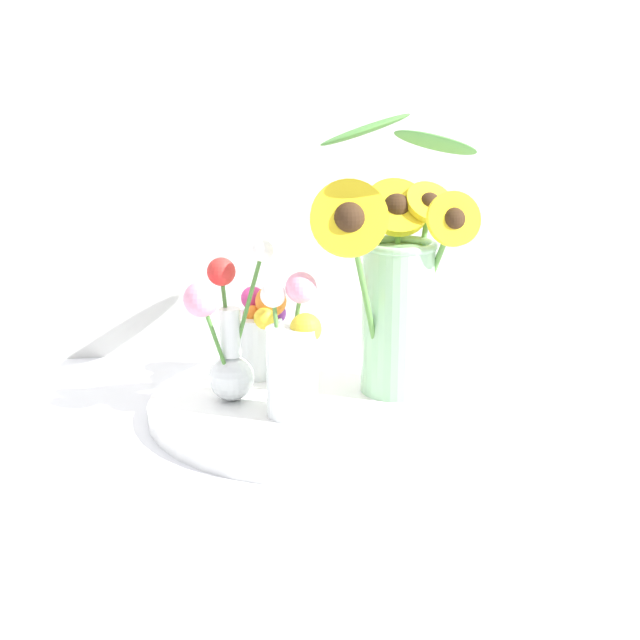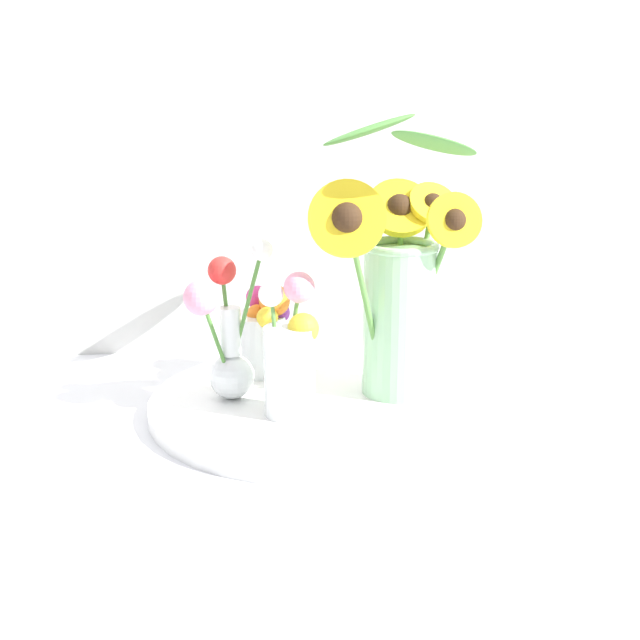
# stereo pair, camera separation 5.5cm
# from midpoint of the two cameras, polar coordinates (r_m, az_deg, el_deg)

# --- Properties ---
(ground_plane) EXTENTS (6.00, 6.00, 0.00)m
(ground_plane) POSITION_cam_midpoint_polar(r_m,az_deg,el_deg) (1.04, 2.84, -7.75)
(ground_plane) COLOR silver
(serving_tray) EXTENTS (0.43, 0.43, 0.02)m
(serving_tray) POSITION_cam_midpoint_polar(r_m,az_deg,el_deg) (1.12, 1.42, -5.44)
(serving_tray) COLOR white
(serving_tray) RESTS_ON ground_plane
(mason_jar_sunflowers) EXTENTS (0.22, 0.23, 0.35)m
(mason_jar_sunflowers) POSITION_cam_midpoint_polar(r_m,az_deg,el_deg) (1.10, 6.42, 2.00)
(mason_jar_sunflowers) COLOR #99CC9E
(mason_jar_sunflowers) RESTS_ON serving_tray
(vase_small_center) EXTENTS (0.07, 0.06, 0.17)m
(vase_small_center) POSITION_cam_midpoint_polar(r_m,az_deg,el_deg) (1.04, -0.36, -2.28)
(vase_small_center) COLOR white
(vase_small_center) RESTS_ON serving_tray
(vase_bulb_right) EXTENTS (0.11, 0.07, 0.20)m
(vase_bulb_right) POSITION_cam_midpoint_polar(r_m,az_deg,el_deg) (1.09, -4.63, -1.05)
(vase_bulb_right) COLOR white
(vase_bulb_right) RESTS_ON serving_tray
(vase_small_back) EXTENTS (0.08, 0.09, 0.12)m
(vase_small_back) POSITION_cam_midpoint_polar(r_m,az_deg,el_deg) (1.19, -2.37, -0.85)
(vase_small_back) COLOR white
(vase_small_back) RESTS_ON serving_tray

